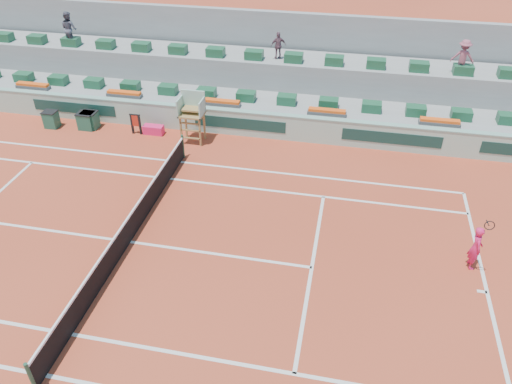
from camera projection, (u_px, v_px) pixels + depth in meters
The scene contains 20 objects.
ground at pixel (130, 242), 17.52m from camera, with size 90.00×90.00×0.00m, color #A1361F.
seating_tier_lower at pixel (212, 100), 25.76m from camera, with size 36.00×4.00×1.20m, color gray.
seating_tier_upper at pixel (220, 76), 26.64m from camera, with size 36.00×2.40×2.60m, color gray.
stadium_back_wall at pixel (227, 50), 27.41m from camera, with size 36.00×0.40×4.40m, color gray.
player_bag at pixel (154, 130), 23.95m from camera, with size 0.96×0.43×0.43m, color #EC1E5E.
spectator_left at pixel (69, 29), 26.29m from camera, with size 0.86×0.67×1.77m, color #52515F.
spectator_mid at pixel (278, 46), 24.73m from camera, with size 0.79×0.33×1.34m, color #704A58.
spectator_right at pixel (463, 57), 23.05m from camera, with size 1.03×0.59×1.60m, color #994C5A.
court_lines at pixel (130, 242), 17.51m from camera, with size 23.89×11.09×0.01m.
tennis_net at pixel (128, 230), 17.21m from camera, with size 0.10×11.97×1.10m.
advertising_hoarding at pixel (200, 119), 23.97m from camera, with size 36.00×0.34×1.26m.
umpire_chair at pixel (192, 110), 22.65m from camera, with size 1.10×0.90×2.40m.
seat_row_lower at pixel (207, 93), 24.57m from camera, with size 32.90×0.60×0.44m.
seat_row_upper at pixel (216, 52), 25.29m from camera, with size 32.90×0.60×0.44m.
flower_planters at pixel (172, 98), 24.22m from camera, with size 26.80×0.36×0.28m.
drink_cooler_a at pixel (90, 120), 24.34m from camera, with size 0.75×0.65×0.84m.
drink_cooler_b at pixel (87, 121), 24.28m from camera, with size 0.79×0.68×0.84m.
drink_cooler_c at pixel (51, 119), 24.39m from camera, with size 0.67×0.58×0.84m.
towel_rack at pixel (136, 122), 23.72m from camera, with size 0.53×0.09×1.03m.
tennis_player at pixel (476, 247), 16.06m from camera, with size 0.42×0.86×2.28m.
Camera 1 is at (7.03, -12.18, 11.48)m, focal length 35.00 mm.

